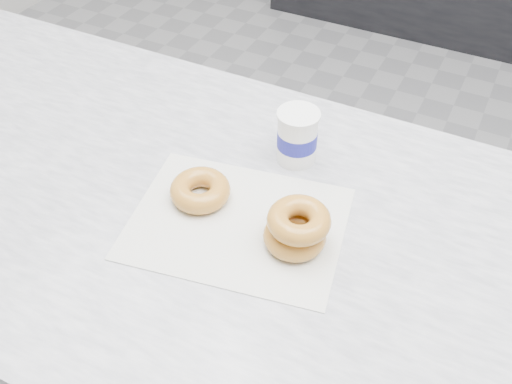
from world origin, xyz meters
TOP-DOWN VIEW (x-y plane):
  - ground at (0.00, 0.00)m, footprint 5.00×5.00m
  - wax_paper at (-0.15, -0.61)m, footprint 0.38×0.32m
  - donut_single at (-0.23, -0.58)m, footprint 0.11×0.11m
  - donut_stack at (-0.05, -0.60)m, footprint 0.14×0.14m
  - coffee_cup at (-0.13, -0.42)m, footprint 0.09×0.09m

SIDE VIEW (x-z plane):
  - ground at x=0.00m, z-range 0.00..0.00m
  - wax_paper at x=-0.15m, z-range 0.90..0.90m
  - donut_single at x=-0.23m, z-range 0.90..0.94m
  - donut_stack at x=-0.05m, z-range 0.90..0.97m
  - coffee_cup at x=-0.13m, z-range 0.90..1.00m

